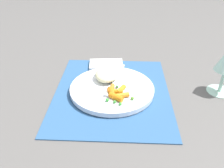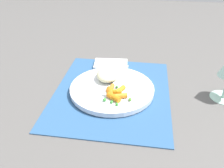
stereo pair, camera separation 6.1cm
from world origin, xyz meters
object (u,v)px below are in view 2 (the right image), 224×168
object	(u,v)px
fork	(115,83)
napkin	(111,64)
plate	(112,89)
carrot_portion	(114,93)
rice_mound	(108,74)

from	to	relation	value
fork	napkin	bearing A→B (deg)	-166.76
napkin	fork	bearing A→B (deg)	13.24
plate	carrot_portion	distance (m)	0.05
plate	carrot_portion	world-z (taller)	carrot_portion
napkin	rice_mound	bearing A→B (deg)	4.73
fork	rice_mound	bearing A→B (deg)	-138.56
fork	napkin	size ratio (longest dim) A/B	1.60
plate	rice_mound	world-z (taller)	rice_mound
rice_mound	carrot_portion	xyz separation A→B (m)	(0.09, 0.03, -0.01)
fork	napkin	world-z (taller)	fork
carrot_portion	fork	bearing A→B (deg)	-174.16
plate	rice_mound	size ratio (longest dim) A/B	2.70
plate	fork	bearing A→B (deg)	165.16
carrot_portion	napkin	distance (m)	0.21
carrot_portion	napkin	size ratio (longest dim) A/B	0.68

